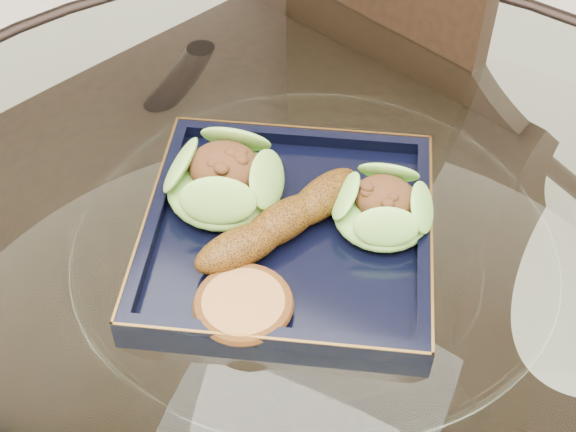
% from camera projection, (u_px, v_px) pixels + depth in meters
% --- Properties ---
extents(dining_table, '(1.13, 1.13, 0.77)m').
position_uv_depth(dining_table, '(309.00, 374.00, 0.87)').
color(dining_table, white).
rests_on(dining_table, ground).
extents(dining_chair, '(0.51, 0.51, 0.92)m').
position_uv_depth(dining_chair, '(301.00, 182.00, 1.19)').
color(dining_chair, black).
rests_on(dining_chair, ground).
extents(navy_plate, '(0.34, 0.34, 0.02)m').
position_uv_depth(navy_plate, '(288.00, 237.00, 0.77)').
color(navy_plate, black).
rests_on(navy_plate, dining_table).
extents(lettuce_wrap_left, '(0.13, 0.13, 0.04)m').
position_uv_depth(lettuce_wrap_left, '(224.00, 182.00, 0.78)').
color(lettuce_wrap_left, '#518E29').
rests_on(lettuce_wrap_left, navy_plate).
extents(lettuce_wrap_right, '(0.10, 0.10, 0.03)m').
position_uv_depth(lettuce_wrap_right, '(383.00, 210.00, 0.76)').
color(lettuce_wrap_right, '#5EA22F').
rests_on(lettuce_wrap_right, navy_plate).
extents(roasted_plantain, '(0.11, 0.18, 0.03)m').
position_uv_depth(roasted_plantain, '(283.00, 221.00, 0.75)').
color(roasted_plantain, '#61370A').
rests_on(roasted_plantain, navy_plate).
extents(crumb_patty, '(0.09, 0.09, 0.01)m').
position_uv_depth(crumb_patty, '(244.00, 305.00, 0.69)').
color(crumb_patty, '#A77137').
rests_on(crumb_patty, navy_plate).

